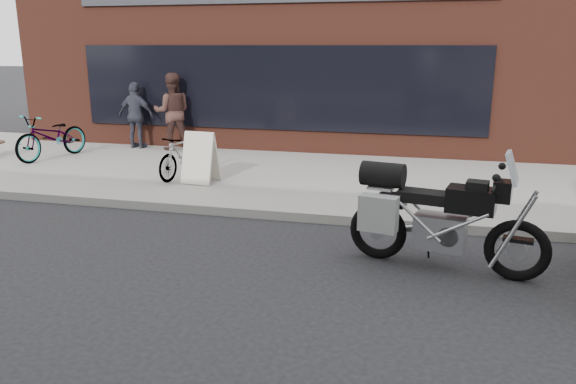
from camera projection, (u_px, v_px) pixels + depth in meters
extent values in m
plane|color=black|center=(221.00, 356.00, 5.05)|extent=(120.00, 120.00, 0.00)
cube|color=gray|center=(341.00, 176.00, 11.59)|extent=(44.00, 6.00, 0.15)
cube|color=#5B291D|center=(315.00, 59.00, 18.08)|extent=(14.00, 10.00, 4.50)
cube|color=black|center=(273.00, 88.00, 13.50)|extent=(10.00, 0.08, 2.00)
torus|color=black|center=(378.00, 231.00, 7.28)|extent=(0.76, 0.27, 0.75)
torus|color=black|center=(517.00, 251.00, 6.58)|extent=(0.76, 0.27, 0.75)
cube|color=#B7B7BC|center=(440.00, 232.00, 6.93)|extent=(0.67, 0.45, 0.43)
cube|color=black|center=(471.00, 200.00, 6.67)|extent=(0.62, 0.46, 0.29)
cube|color=black|center=(424.00, 196.00, 6.91)|extent=(0.67, 0.43, 0.13)
cube|color=black|center=(392.00, 200.00, 7.10)|extent=(0.38, 0.31, 0.16)
cube|color=black|center=(503.00, 191.00, 6.50)|extent=(0.25, 0.30, 0.25)
cube|color=silver|center=(512.00, 168.00, 6.39)|extent=(0.22, 0.36, 0.38)
cylinder|color=black|center=(496.00, 184.00, 6.51)|extent=(0.19, 0.78, 0.03)
cube|color=#B7B7BC|center=(382.00, 187.00, 7.12)|extent=(0.38, 0.39, 0.03)
cube|color=slate|center=(378.00, 213.00, 6.91)|extent=(0.50, 0.29, 0.45)
cylinder|color=black|center=(383.00, 175.00, 7.08)|extent=(0.59, 0.42, 0.31)
cylinder|color=#B7B7BC|center=(407.00, 229.00, 7.29)|extent=(0.63, 0.21, 0.22)
imported|color=gray|center=(52.00, 136.00, 12.92)|extent=(1.10, 2.07, 1.04)
imported|color=gray|center=(182.00, 156.00, 11.04)|extent=(0.69, 1.50, 0.87)
cube|color=silver|center=(197.00, 158.00, 10.56)|extent=(0.64, 0.36, 0.97)
cube|color=silver|center=(204.00, 156.00, 10.80)|extent=(0.64, 0.36, 0.97)
imported|color=#432824|center=(172.00, 112.00, 13.90)|extent=(1.13, 1.02, 1.90)
imported|color=#363745|center=(136.00, 115.00, 14.16)|extent=(1.00, 0.48, 1.66)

